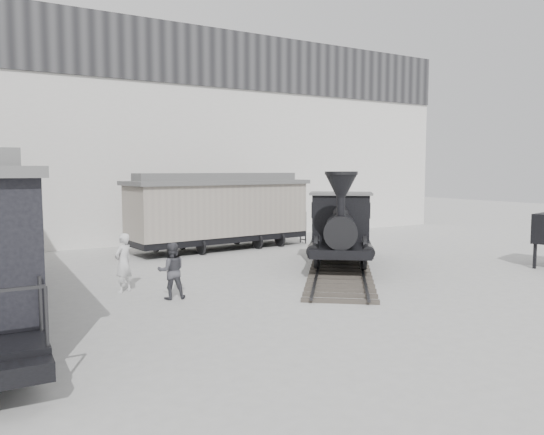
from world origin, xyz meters
TOP-DOWN VIEW (x-y plane):
  - ground at (0.00, 0.00)m, footprint 90.00×90.00m
  - north_wall at (0.00, 14.98)m, footprint 34.00×2.51m
  - locomotive at (2.20, 4.00)m, footprint 7.89×9.26m
  - boxcar at (0.16, 10.46)m, footprint 8.89×3.51m
  - visitor_a at (-6.02, 4.04)m, footprint 0.78×0.72m
  - visitor_b at (-5.07, 2.47)m, footprint 0.91×0.78m

SIDE VIEW (x-z plane):
  - ground at x=0.00m, z-range 0.00..0.00m
  - visitor_b at x=-5.07m, z-range 0.00..1.63m
  - visitor_a at x=-6.02m, z-range 0.00..1.79m
  - locomotive at x=2.20m, z-range -0.46..3.08m
  - boxcar at x=0.16m, z-range 0.09..3.64m
  - north_wall at x=0.00m, z-range 0.05..11.05m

